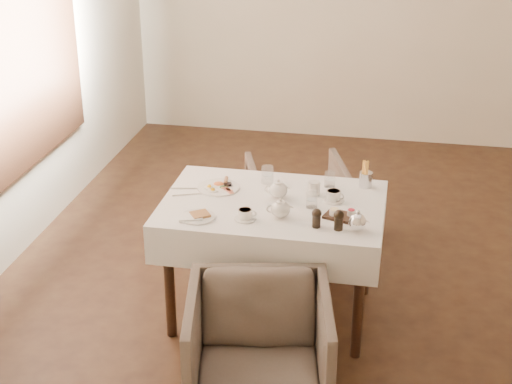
{
  "coord_description": "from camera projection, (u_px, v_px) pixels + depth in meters",
  "views": [
    {
      "loc": [
        0.31,
        -4.74,
        2.69
      ],
      "look_at": [
        -0.48,
        -0.72,
        0.82
      ],
      "focal_mm": 55.0,
      "sensor_mm": 36.0,
      "label": 1
    }
  ],
  "objects": [
    {
      "name": "teacup_near",
      "position": [
        245.0,
        215.0,
        4.32
      ],
      "size": [
        0.12,
        0.12,
        0.06
      ],
      "rotation": [
        0.0,
        0.0,
        0.09
      ],
      "color": "white",
      "rests_on": "table"
    },
    {
      "name": "room",
      "position": [
        16.0,
        18.0,
        5.12
      ],
      "size": [
        5.0,
        5.0,
        5.0
      ],
      "color": "black",
      "rests_on": "ground"
    },
    {
      "name": "table",
      "position": [
        273.0,
        220.0,
        4.58
      ],
      "size": [
        1.28,
        0.88,
        0.75
      ],
      "color": "black",
      "rests_on": "ground"
    },
    {
      "name": "condiment_board",
      "position": [
        341.0,
        215.0,
        4.34
      ],
      "size": [
        0.21,
        0.17,
        0.05
      ],
      "rotation": [
        0.0,
        0.0,
        -0.31
      ],
      "color": "black",
      "rests_on": "table"
    },
    {
      "name": "side_plate",
      "position": [
        196.0,
        217.0,
        4.34
      ],
      "size": [
        0.21,
        0.2,
        0.02
      ],
      "rotation": [
        0.0,
        0.0,
        0.41
      ],
      "color": "white",
      "rests_on": "table"
    },
    {
      "name": "glass_right",
      "position": [
        330.0,
        180.0,
        4.71
      ],
      "size": [
        0.09,
        0.09,
        0.09
      ],
      "primitive_type": "cylinder",
      "rotation": [
        0.0,
        0.0,
        -0.38
      ],
      "color": "silver",
      "rests_on": "table"
    },
    {
      "name": "breakfast_plate",
      "position": [
        219.0,
        187.0,
        4.71
      ],
      "size": [
        0.25,
        0.25,
        0.03
      ],
      "rotation": [
        0.0,
        0.0,
        -0.29
      ],
      "color": "white",
      "rests_on": "table"
    },
    {
      "name": "armchair_far",
      "position": [
        297.0,
        205.0,
        5.53
      ],
      "size": [
        0.85,
        0.86,
        0.63
      ],
      "primitive_type": "imported",
      "rotation": [
        0.0,
        0.0,
        3.46
      ],
      "color": "#51443B",
      "rests_on": "ground"
    },
    {
      "name": "cutlery_fork",
      "position": [
        187.0,
        189.0,
        4.7
      ],
      "size": [
        0.2,
        0.05,
        0.0
      ],
      "primitive_type": "cube",
      "rotation": [
        0.0,
        0.0,
        1.75
      ],
      "color": "silver",
      "rests_on": "table"
    },
    {
      "name": "glass_mid",
      "position": [
        312.0,
        200.0,
        4.45
      ],
      "size": [
        0.08,
        0.08,
        0.09
      ],
      "primitive_type": "cylinder",
      "rotation": [
        0.0,
        0.0,
        -0.38
      ],
      "color": "silver",
      "rests_on": "table"
    },
    {
      "name": "creamer",
      "position": [
        314.0,
        188.0,
        4.61
      ],
      "size": [
        0.08,
        0.08,
        0.08
      ],
      "primitive_type": "cylinder",
      "rotation": [
        0.0,
        0.0,
        -0.15
      ],
      "color": "white",
      "rests_on": "table"
    },
    {
      "name": "fries_cup",
      "position": [
        366.0,
        176.0,
        4.7
      ],
      "size": [
        0.08,
        0.08,
        0.17
      ],
      "rotation": [
        0.0,
        0.0,
        0.4
      ],
      "color": "silver",
      "rests_on": "table"
    },
    {
      "name": "silver_pot",
      "position": [
        357.0,
        221.0,
        4.18
      ],
      "size": [
        0.12,
        0.11,
        0.12
      ],
      "primitive_type": null,
      "rotation": [
        0.0,
        0.0,
        0.1
      ],
      "color": "white",
      "rests_on": "table"
    },
    {
      "name": "pepper_mill_right",
      "position": [
        339.0,
        220.0,
        4.19
      ],
      "size": [
        0.07,
        0.07,
        0.12
      ],
      "primitive_type": null,
      "rotation": [
        0.0,
        0.0,
        -0.37
      ],
      "color": "black",
      "rests_on": "table"
    },
    {
      "name": "pepper_mill_left",
      "position": [
        317.0,
        218.0,
        4.22
      ],
      "size": [
        0.07,
        0.07,
        0.11
      ],
      "primitive_type": null,
      "rotation": [
        0.0,
        0.0,
        -0.34
      ],
      "color": "black",
      "rests_on": "table"
    },
    {
      "name": "armchair_near",
      "position": [
        259.0,
        352.0,
        3.92
      ],
      "size": [
        0.83,
        0.85,
        0.66
      ],
      "primitive_type": "imported",
      "rotation": [
        0.0,
        0.0,
        0.19
      ],
      "color": "#51443B",
      "rests_on": "ground"
    },
    {
      "name": "teapot_front",
      "position": [
        281.0,
        208.0,
        4.33
      ],
      "size": [
        0.17,
        0.15,
        0.12
      ],
      "primitive_type": null,
      "rotation": [
        0.0,
        0.0,
        0.28
      ],
      "color": "white",
      "rests_on": "table"
    },
    {
      "name": "cutlery_knife",
      "position": [
        188.0,
        195.0,
        4.62
      ],
      "size": [
        0.18,
        0.08,
        0.0
      ],
      "primitive_type": "cube",
      "rotation": [
        0.0,
        0.0,
        1.94
      ],
      "color": "silver",
      "rests_on": "table"
    },
    {
      "name": "glass_left",
      "position": [
        267.0,
        175.0,
        4.77
      ],
      "size": [
        0.09,
        0.09,
        0.1
      ],
      "primitive_type": "cylinder",
      "rotation": [
        0.0,
        0.0,
        -0.2
      ],
      "color": "silver",
      "rests_on": "table"
    },
    {
      "name": "teacup_far",
      "position": [
        333.0,
        196.0,
        4.54
      ],
      "size": [
        0.13,
        0.13,
        0.06
      ],
      "rotation": [
        0.0,
        0.0,
        -0.35
      ],
      "color": "white",
      "rests_on": "table"
    },
    {
      "name": "teapot_centre",
      "position": [
        278.0,
        189.0,
        4.56
      ],
      "size": [
        0.17,
        0.14,
        0.12
      ],
      "primitive_type": null,
      "rotation": [
        0.0,
        0.0,
        0.23
      ],
      "color": "white",
      "rests_on": "table"
    }
  ]
}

